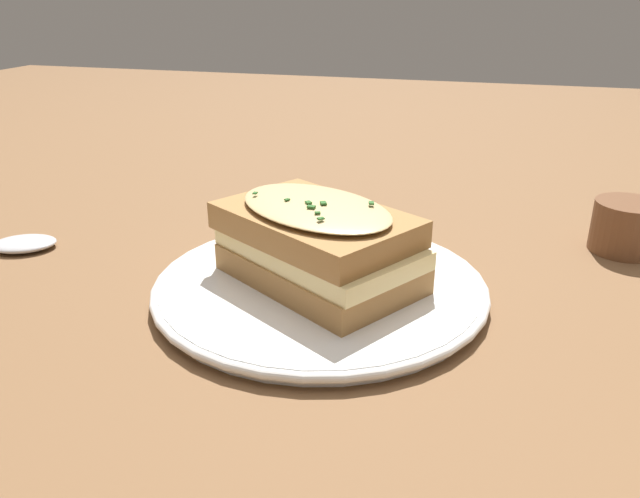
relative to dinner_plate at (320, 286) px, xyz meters
name	(u,v)px	position (x,y,z in m)	size (l,w,h in m)	color
ground_plane	(280,303)	(-0.02, 0.02, -0.01)	(2.40, 2.40, 0.00)	brown
dinner_plate	(320,286)	(0.00, 0.00, 0.00)	(0.25, 0.25, 0.01)	white
sandwich	(318,243)	(0.00, 0.00, 0.03)	(0.16, 0.17, 0.06)	#A37542
spoon	(13,245)	(0.01, 0.29, 0.00)	(0.09, 0.16, 0.01)	silver
condiment_pot	(626,227)	(0.16, -0.23, 0.02)	(0.06, 0.06, 0.04)	brown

